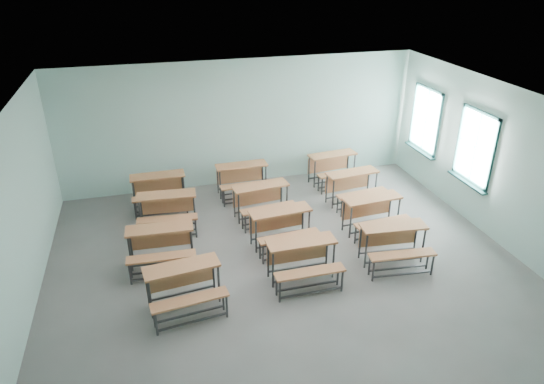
{
  "coord_description": "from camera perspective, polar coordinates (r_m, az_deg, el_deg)",
  "views": [
    {
      "loc": [
        -2.3,
        -7.48,
        5.44
      ],
      "look_at": [
        0.05,
        1.2,
        1.0
      ],
      "focal_mm": 32.0,
      "sensor_mm": 36.0,
      "label": 1
    }
  ],
  "objects": [
    {
      "name": "desk_unit_r2c0",
      "position": [
        10.68,
        -12.23,
        -1.75
      ],
      "size": [
        1.32,
        0.94,
        0.79
      ],
      "rotation": [
        0.0,
        0.0,
        -0.08
      ],
      "color": "#A5633B",
      "rests_on": "ground"
    },
    {
      "name": "desk_unit_r1c0",
      "position": [
        9.46,
        -12.97,
        -5.78
      ],
      "size": [
        1.3,
        0.9,
        0.79
      ],
      "rotation": [
        0.0,
        0.0,
        -0.05
      ],
      "color": "#A5633B",
      "rests_on": "ground"
    },
    {
      "name": "desk_unit_r3c1",
      "position": [
        11.93,
        -3.46,
        1.92
      ],
      "size": [
        1.28,
        0.87,
        0.79
      ],
      "rotation": [
        0.0,
        0.0,
        0.02
      ],
      "color": "#A5633B",
      "rests_on": "ground"
    },
    {
      "name": "desk_unit_r3c2",
      "position": [
        12.66,
        7.31,
        3.23
      ],
      "size": [
        1.34,
        0.98,
        0.79
      ],
      "rotation": [
        0.0,
        0.0,
        0.11
      ],
      "color": "#A5633B",
      "rests_on": "ground"
    },
    {
      "name": "room",
      "position": [
        8.77,
        2.22,
        0.28
      ],
      "size": [
        9.04,
        8.04,
        3.24
      ],
      "color": "slate",
      "rests_on": "ground"
    },
    {
      "name": "desk_unit_r0c1",
      "position": [
        8.84,
        3.67,
        -7.57
      ],
      "size": [
        1.26,
        0.85,
        0.79
      ],
      "rotation": [
        0.0,
        0.0,
        0.0
      ],
      "color": "#A5633B",
      "rests_on": "ground"
    },
    {
      "name": "desk_unit_r2c2",
      "position": [
        11.67,
        9.63,
        0.99
      ],
      "size": [
        1.34,
        0.98,
        0.79
      ],
      "rotation": [
        0.0,
        0.0,
        0.11
      ],
      "color": "#A5633B",
      "rests_on": "ground"
    },
    {
      "name": "desk_unit_r1c2",
      "position": [
        10.54,
        11.93,
        -2.13
      ],
      "size": [
        1.32,
        0.94,
        0.79
      ],
      "rotation": [
        0.0,
        0.0,
        0.07
      ],
      "color": "#A5633B",
      "rests_on": "ground"
    },
    {
      "name": "desk_unit_r1c1",
      "position": [
        9.82,
        1.2,
        -3.74
      ],
      "size": [
        1.33,
        0.95,
        0.79
      ],
      "rotation": [
        0.0,
        0.0,
        0.08
      ],
      "color": "#A5633B",
      "rests_on": "ground"
    },
    {
      "name": "desk_unit_r0c2",
      "position": [
        9.58,
        14.23,
        -5.49
      ],
      "size": [
        1.33,
        0.96,
        0.79
      ],
      "rotation": [
        0.0,
        0.0,
        -0.1
      ],
      "color": "#A5633B",
      "rests_on": "ground"
    },
    {
      "name": "desk_unit_r2c1",
      "position": [
        10.85,
        -1.14,
        -0.64
      ],
      "size": [
        1.35,
        0.98,
        0.79
      ],
      "rotation": [
        0.0,
        0.0,
        0.11
      ],
      "color": "#A5633B",
      "rests_on": "ground"
    },
    {
      "name": "desk_unit_r3c0",
      "position": [
        11.65,
        -13.19,
        0.61
      ],
      "size": [
        1.27,
        0.86,
        0.79
      ],
      "rotation": [
        0.0,
        0.0,
        0.01
      ],
      "color": "#A5633B",
      "rests_on": "ground"
    },
    {
      "name": "desk_unit_r0c0",
      "position": [
        8.32,
        -10.3,
        -10.41
      ],
      "size": [
        1.35,
        0.99,
        0.79
      ],
      "rotation": [
        0.0,
        0.0,
        0.12
      ],
      "color": "#A5633B",
      "rests_on": "ground"
    }
  ]
}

